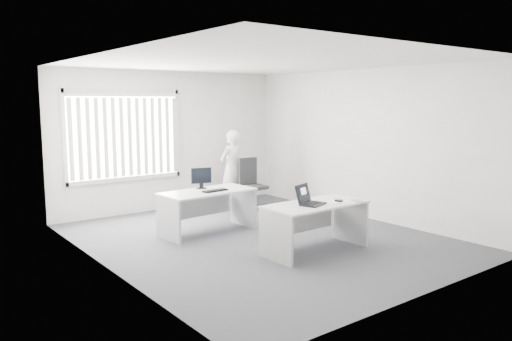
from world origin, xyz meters
TOP-DOWN VIEW (x-y plane):
  - ground at (0.00, 0.00)m, footprint 6.00×6.00m
  - wall_back at (0.00, 3.00)m, footprint 5.00×0.02m
  - wall_front at (0.00, -3.00)m, footprint 5.00×0.02m
  - wall_left at (-2.50, 0.00)m, footprint 0.02×6.00m
  - wall_right at (2.50, 0.00)m, footprint 0.02×6.00m
  - ceiling at (0.00, 0.00)m, footprint 5.00×6.00m
  - window at (-1.00, 2.96)m, footprint 2.32×0.06m
  - blinds at (-1.00, 2.90)m, footprint 2.20×0.10m
  - desk_near at (0.22, -1.03)m, footprint 1.60×0.78m
  - desk_far at (-0.48, 0.83)m, footprint 1.63×0.84m
  - office_chair at (1.27, 1.91)m, footprint 0.60×0.60m
  - person at (1.06, 2.35)m, footprint 0.67×0.52m
  - laptop at (0.11, -1.09)m, footprint 0.46×0.44m
  - paper_sheet at (0.59, -1.10)m, footprint 0.34×0.25m
  - mouse at (0.57, -1.15)m, footprint 0.08×0.11m
  - booklet at (0.82, -1.29)m, footprint 0.21×0.23m
  - keyboard at (-0.41, 0.70)m, footprint 0.46×0.20m
  - monitor at (-0.45, 1.07)m, footprint 0.37×0.20m

SIDE VIEW (x-z plane):
  - ground at x=0.00m, z-range 0.00..0.00m
  - office_chair at x=1.27m, z-range -0.20..0.85m
  - desk_far at x=-0.48m, z-range 0.16..0.88m
  - desk_near at x=0.22m, z-range 0.16..0.88m
  - paper_sheet at x=0.59m, z-range 0.72..0.72m
  - booklet at x=0.82m, z-range 0.72..0.73m
  - keyboard at x=-0.41m, z-range 0.72..0.74m
  - mouse at x=0.57m, z-range 0.72..0.77m
  - person at x=1.06m, z-range 0.00..1.61m
  - laptop at x=0.11m, z-range 0.72..1.01m
  - monitor at x=-0.45m, z-range 0.72..1.08m
  - wall_back at x=0.00m, z-range 0.00..2.80m
  - wall_front at x=0.00m, z-range 0.00..2.80m
  - wall_left at x=-2.50m, z-range 0.00..2.80m
  - wall_right at x=2.50m, z-range 0.00..2.80m
  - blinds at x=-1.00m, z-range 0.77..2.27m
  - window at x=-1.00m, z-range 0.67..2.43m
  - ceiling at x=0.00m, z-range 2.79..2.81m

